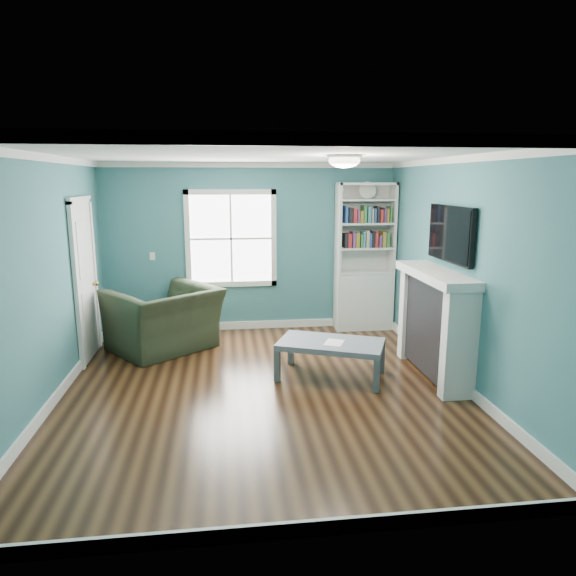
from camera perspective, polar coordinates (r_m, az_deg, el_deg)
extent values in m
plane|color=black|center=(5.95, -2.69, -11.23)|extent=(5.00, 5.00, 0.00)
plane|color=#356B77|center=(8.03, -4.17, 4.46)|extent=(4.50, 0.00, 4.50)
plane|color=#356B77|center=(3.16, 0.62, -7.20)|extent=(4.50, 0.00, 4.50)
plane|color=#356B77|center=(5.85, -25.37, 0.56)|extent=(0.00, 5.00, 5.00)
plane|color=#356B77|center=(6.15, 18.57, 1.60)|extent=(0.00, 5.00, 5.00)
plane|color=white|center=(5.48, -2.97, 14.67)|extent=(5.00, 5.00, 0.00)
cube|color=white|center=(8.27, -4.04, -4.10)|extent=(4.50, 0.03, 0.12)
cube|color=white|center=(3.76, 0.54, -25.29)|extent=(4.50, 0.03, 0.12)
cube|color=white|center=(6.19, -24.21, -10.77)|extent=(0.03, 5.00, 0.12)
cube|color=white|center=(6.47, 17.72, -9.27)|extent=(0.03, 5.00, 0.12)
cube|color=white|center=(7.95, -4.30, 13.49)|extent=(4.50, 0.04, 0.08)
cube|color=white|center=(3.01, 0.63, 16.23)|extent=(4.50, 0.04, 0.08)
cube|color=white|center=(5.76, -26.31, 12.96)|extent=(0.04, 5.00, 0.08)
cube|color=white|center=(6.06, 19.20, 13.39)|extent=(0.04, 5.00, 0.08)
cube|color=white|center=(8.00, -6.34, 5.47)|extent=(1.24, 0.01, 1.34)
cube|color=white|center=(8.00, -11.09, 5.33)|extent=(0.08, 0.06, 1.50)
cube|color=white|center=(8.02, -1.60, 5.56)|extent=(0.08, 0.06, 1.50)
cube|color=white|center=(8.09, -6.23, 0.46)|extent=(1.40, 0.06, 0.08)
cube|color=white|center=(7.94, -6.46, 10.56)|extent=(1.40, 0.06, 0.08)
cube|color=white|center=(7.98, -6.34, 5.46)|extent=(1.24, 0.03, 0.03)
cube|color=white|center=(7.98, -6.34, 5.46)|extent=(0.03, 0.03, 1.34)
cube|color=silver|center=(8.27, 8.35, -1.42)|extent=(0.90, 0.35, 0.90)
cube|color=silver|center=(7.98, 5.60, 6.55)|extent=(0.04, 0.35, 1.40)
cube|color=silver|center=(8.21, 11.50, 6.52)|extent=(0.04, 0.35, 1.40)
cube|color=silver|center=(8.24, 8.28, 6.66)|extent=(0.90, 0.02, 1.40)
cube|color=silver|center=(8.05, 8.74, 11.37)|extent=(0.90, 0.35, 0.04)
cube|color=silver|center=(8.17, 8.44, 1.79)|extent=(0.84, 0.33, 0.03)
cube|color=silver|center=(8.11, 8.53, 4.44)|extent=(0.84, 0.33, 0.03)
cube|color=silver|center=(8.07, 8.61, 7.11)|extent=(0.84, 0.33, 0.03)
cube|color=silver|center=(8.05, 8.69, 9.66)|extent=(0.84, 0.33, 0.03)
cube|color=black|center=(8.08, 8.59, 5.30)|extent=(0.70, 0.25, 0.22)
cube|color=maroon|center=(8.05, 8.67, 7.99)|extent=(0.70, 0.25, 0.22)
cylinder|color=beige|center=(8.00, 8.82, 10.69)|extent=(0.26, 0.06, 0.26)
cube|color=black|center=(6.42, 16.10, -4.26)|extent=(0.30, 1.20, 1.10)
cube|color=black|center=(6.47, 15.84, -5.97)|extent=(0.22, 0.65, 0.70)
cube|color=silver|center=(5.83, 18.49, -6.05)|extent=(0.36, 0.16, 1.20)
cube|color=silver|center=(7.01, 13.83, -2.79)|extent=(0.36, 0.16, 1.20)
cube|color=silver|center=(6.26, 16.11, 1.45)|extent=(0.44, 1.58, 0.10)
cube|color=black|center=(6.25, 17.63, 5.75)|extent=(0.06, 1.10, 0.65)
cube|color=silver|center=(7.21, -21.60, 0.59)|extent=(0.04, 0.80, 2.05)
cube|color=white|center=(6.78, -22.44, -0.14)|extent=(0.05, 0.08, 2.13)
cube|color=white|center=(7.64, -20.71, 1.25)|extent=(0.05, 0.08, 2.13)
cube|color=white|center=(7.10, -22.18, 9.06)|extent=(0.05, 0.98, 0.08)
sphere|color=#BF8C3F|center=(7.50, -20.55, 0.49)|extent=(0.07, 0.07, 0.07)
ellipsoid|color=white|center=(5.71, 6.28, 13.90)|extent=(0.34, 0.34, 0.15)
cylinder|color=white|center=(5.71, 6.29, 14.35)|extent=(0.38, 0.38, 0.03)
cube|color=white|center=(8.10, -14.84, 3.44)|extent=(0.08, 0.01, 0.12)
imported|color=#222D1C|center=(7.32, -13.67, -2.27)|extent=(1.59, 1.52, 1.17)
cube|color=#4A5359|center=(6.11, -1.20, -8.63)|extent=(0.09, 0.09, 0.38)
cube|color=#4A5359|center=(5.90, 9.81, -9.58)|extent=(0.09, 0.09, 0.38)
cube|color=#4A5359|center=(6.66, 0.32, -6.89)|extent=(0.09, 0.09, 0.38)
cube|color=#4A5359|center=(6.47, 10.38, -7.67)|extent=(0.09, 0.09, 0.38)
cube|color=slate|center=(6.19, 4.79, -6.24)|extent=(1.39, 1.09, 0.07)
cube|color=white|center=(6.13, 5.15, -6.05)|extent=(0.30, 0.33, 0.00)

